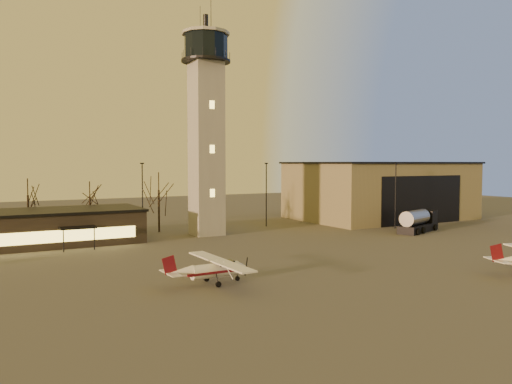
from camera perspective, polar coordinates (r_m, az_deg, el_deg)
ground at (r=45.34m, az=9.78°, el=-9.59°), size 220.00×220.00×0.00m
control_tower at (r=70.41m, az=-5.71°, el=8.38°), size 6.80×6.80×32.60m
hangar at (r=93.62m, az=14.00°, el=0.20°), size 30.60×20.60×10.30m
terminal at (r=67.12m, az=-23.90°, el=-3.75°), size 25.40×12.20×4.30m
light_poles at (r=71.41m, az=-5.61°, el=-0.45°), size 58.50×12.25×10.14m
tree_row at (r=75.02m, az=-18.14°, el=-0.02°), size 37.20×9.20×8.80m
cessna_rear at (r=42.36m, az=-4.54°, el=-9.15°), size 8.00×10.11×2.79m
fuel_truck at (r=77.01m, az=18.04°, el=-3.39°), size 9.22×5.46×3.30m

